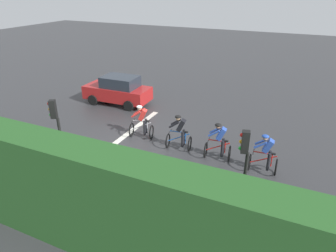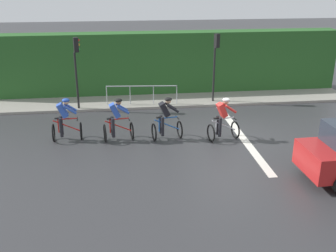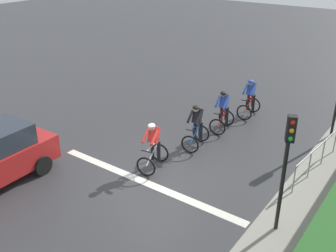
% 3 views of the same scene
% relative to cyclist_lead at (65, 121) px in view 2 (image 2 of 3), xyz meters
% --- Properties ---
extents(ground_plane, '(80.00, 80.00, 0.00)m').
position_rel_cyclist_lead_xyz_m(ground_plane, '(-0.33, -6.28, -0.80)').
color(ground_plane, '#333335').
extents(sidewalk_kerb, '(2.80, 18.38, 0.12)m').
position_rel_cyclist_lead_xyz_m(sidewalk_kerb, '(4.69, -4.28, -0.74)').
color(sidewalk_kerb, gray).
rests_on(sidewalk_kerb, ground).
extents(stone_wall_low, '(0.44, 18.38, 0.63)m').
position_rel_cyclist_lead_xyz_m(stone_wall_low, '(5.59, -4.28, -0.48)').
color(stone_wall_low, tan).
rests_on(stone_wall_low, ground).
extents(hedge_wall, '(1.10, 18.38, 3.18)m').
position_rel_cyclist_lead_xyz_m(hedge_wall, '(5.89, -4.28, 0.80)').
color(hedge_wall, '#265623').
rests_on(hedge_wall, ground).
extents(road_marking_stop_line, '(7.00, 0.30, 0.01)m').
position_rel_cyclist_lead_xyz_m(road_marking_stop_line, '(-0.33, -6.74, -0.79)').
color(road_marking_stop_line, silver).
rests_on(road_marking_stop_line, ground).
extents(cyclist_lead, '(0.74, 1.12, 1.66)m').
position_rel_cyclist_lead_xyz_m(cyclist_lead, '(0.00, 0.00, 0.00)').
color(cyclist_lead, black).
rests_on(cyclist_lead, ground).
extents(cyclist_second, '(0.82, 1.16, 1.66)m').
position_rel_cyclist_lead_xyz_m(cyclist_second, '(-0.25, -1.93, 0.00)').
color(cyclist_second, black).
rests_on(cyclist_second, ground).
extents(cyclist_mid, '(0.84, 1.17, 1.66)m').
position_rel_cyclist_lead_xyz_m(cyclist_mid, '(-0.34, -3.76, 0.00)').
color(cyclist_mid, black).
rests_on(cyclist_mid, ground).
extents(cyclist_fourth, '(0.88, 1.19, 1.66)m').
position_rel_cyclist_lead_xyz_m(cyclist_fourth, '(-0.67, -5.88, 0.00)').
color(cyclist_fourth, black).
rests_on(cyclist_fourth, ground).
extents(traffic_light_near_crossing, '(0.27, 0.29, 3.34)m').
position_rel_cyclist_lead_xyz_m(traffic_light_near_crossing, '(3.88, -6.61, 1.43)').
color(traffic_light_near_crossing, black).
rests_on(traffic_light_near_crossing, ground).
extents(traffic_light_far_junction, '(0.24, 0.31, 3.34)m').
position_rel_cyclist_lead_xyz_m(traffic_light_far_junction, '(3.53, -0.23, 1.43)').
color(traffic_light_far_junction, black).
rests_on(traffic_light_far_junction, ground).
extents(pedestrian_railing_kerbside, '(0.35, 3.33, 1.03)m').
position_rel_cyclist_lead_xyz_m(pedestrian_railing_kerbside, '(3.79, -3.10, -0.02)').
color(pedestrian_railing_kerbside, '#999EA3').
rests_on(pedestrian_railing_kerbside, ground).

